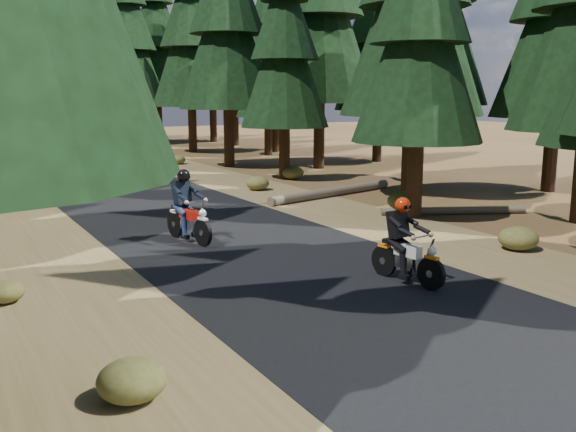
% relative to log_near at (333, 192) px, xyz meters
% --- Properties ---
extents(ground, '(120.00, 120.00, 0.00)m').
position_rel_log_near_xyz_m(ground, '(-6.13, -8.99, -0.16)').
color(ground, '#4E341B').
rests_on(ground, ground).
extents(road, '(6.00, 100.00, 0.01)m').
position_rel_log_near_xyz_m(road, '(-6.13, -3.99, -0.15)').
color(road, black).
rests_on(road, ground).
extents(shoulder_l, '(3.20, 100.00, 0.01)m').
position_rel_log_near_xyz_m(shoulder_l, '(-10.73, -3.99, -0.16)').
color(shoulder_l, brown).
rests_on(shoulder_l, ground).
extents(shoulder_r, '(3.20, 100.00, 0.01)m').
position_rel_log_near_xyz_m(shoulder_r, '(-1.53, -3.99, -0.16)').
color(shoulder_r, brown).
rests_on(shoulder_r, ground).
extents(log_near, '(6.04, 1.87, 0.32)m').
position_rel_log_near_xyz_m(log_near, '(0.00, 0.00, 0.00)').
color(log_near, '#4C4233').
rests_on(log_near, ground).
extents(log_far, '(4.21, 2.12, 0.24)m').
position_rel_log_near_xyz_m(log_far, '(1.27, -4.80, -0.04)').
color(log_far, '#4C4233').
rests_on(log_far, ground).
extents(understory_shrubs, '(15.97, 31.66, 0.69)m').
position_rel_log_near_xyz_m(understory_shrubs, '(-5.25, -1.51, 0.12)').
color(understory_shrubs, '#474C1E').
rests_on(understory_shrubs, ground).
extents(rider_lead, '(0.82, 1.94, 1.68)m').
position_rel_log_near_xyz_m(rider_lead, '(-4.74, -9.75, 0.40)').
color(rider_lead, beige).
rests_on(rider_lead, road).
extents(rider_follow, '(0.96, 2.11, 1.81)m').
position_rel_log_near_xyz_m(rider_follow, '(-7.16, -4.26, 0.45)').
color(rider_follow, '#9D120A').
rests_on(rider_follow, road).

